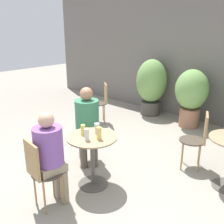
{
  "coord_description": "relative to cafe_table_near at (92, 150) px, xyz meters",
  "views": [
    {
      "loc": [
        2.47,
        -2.27,
        2.18
      ],
      "look_at": [
        0.08,
        0.33,
        1.0
      ],
      "focal_mm": 42.0,
      "sensor_mm": 36.0,
      "label": 1
    }
  ],
  "objects": [
    {
      "name": "storefront_wall",
      "position": [
        -0.08,
        3.54,
        0.96
      ],
      "size": [
        10.0,
        0.06,
        3.0
      ],
      "color": "slate",
      "rests_on": "ground_plane"
    },
    {
      "name": "beer_glass_1",
      "position": [
        -0.13,
        -0.04,
        0.28
      ],
      "size": [
        0.06,
        0.06,
        0.15
      ],
      "color": "#DBC65B",
      "rests_on": "cafe_table_near"
    },
    {
      "name": "beer_glass_0",
      "position": [
        -0.03,
        0.13,
        0.28
      ],
      "size": [
        0.07,
        0.07,
        0.14
      ],
      "color": "silver",
      "rests_on": "cafe_table_near"
    },
    {
      "name": "beer_glass_3",
      "position": [
        0.14,
        0.0,
        0.29
      ],
      "size": [
        0.06,
        0.06,
        0.17
      ],
      "color": "#DBC65B",
      "rests_on": "cafe_table_near"
    },
    {
      "name": "ground_plane",
      "position": [
        -0.08,
        0.07,
        -0.54
      ],
      "size": [
        20.0,
        20.0,
        0.0
      ],
      "primitive_type": "plane",
      "color": "gray"
    },
    {
      "name": "seated_person_0",
      "position": [
        -0.5,
        0.37,
        0.22
      ],
      "size": [
        0.47,
        0.47,
        1.28
      ],
      "rotation": [
        0.0,
        0.0,
        0.93
      ],
      "color": "brown",
      "rests_on": "ground_plane"
    },
    {
      "name": "beer_glass_2",
      "position": [
        0.04,
        -0.13,
        0.29
      ],
      "size": [
        0.06,
        0.06,
        0.16
      ],
      "color": "silver",
      "rests_on": "cafe_table_near"
    },
    {
      "name": "bistro_chair_1",
      "position": [
        -0.09,
        -0.77,
        0.02
      ],
      "size": [
        0.39,
        0.41,
        0.92
      ],
      "rotation": [
        0.0,
        0.0,
        -3.25
      ],
      "color": "#42382D",
      "rests_on": "ground_plane"
    },
    {
      "name": "potted_plant_1",
      "position": [
        -0.08,
        3.02,
        0.21
      ],
      "size": [
        0.71,
        0.71,
        1.28
      ],
      "color": "#93664C",
      "rests_on": "ground_plane"
    },
    {
      "name": "seated_person_1",
      "position": [
        -0.07,
        -0.62,
        0.19
      ],
      "size": [
        0.35,
        0.38,
        1.23
      ],
      "rotation": [
        0.0,
        0.0,
        3.03
      ],
      "color": "gray",
      "rests_on": "ground_plane"
    },
    {
      "name": "bistro_chair_0",
      "position": [
        -0.62,
        0.46,
        0.02
      ],
      "size": [
        0.45,
        0.45,
        0.92
      ],
      "rotation": [
        0.0,
        0.0,
        0.93
      ],
      "color": "#42382D",
      "rests_on": "ground_plane"
    },
    {
      "name": "bistro_chair_4",
      "position": [
        0.87,
        1.42,
        0.02
      ],
      "size": [
        0.44,
        0.43,
        0.92
      ],
      "rotation": [
        0.0,
        0.0,
        5.14
      ],
      "color": "#42382D",
      "rests_on": "ground_plane"
    },
    {
      "name": "bistro_chair_3",
      "position": [
        -1.67,
        1.87,
        0.02
      ],
      "size": [
        0.45,
        0.45,
        0.92
      ],
      "rotation": [
        0.0,
        0.0,
        5.6
      ],
      "color": "#42382D",
      "rests_on": "ground_plane"
    },
    {
      "name": "cafe_table_near",
      "position": [
        0.0,
        0.0,
        0.0
      ],
      "size": [
        0.69,
        0.69,
        0.75
      ],
      "color": "#514C47",
      "rests_on": "ground_plane"
    },
    {
      "name": "potted_plant_0",
      "position": [
        -1.19,
        3.13,
        0.24
      ],
      "size": [
        0.75,
        0.75,
        1.39
      ],
      "color": "#47423D",
      "rests_on": "ground_plane"
    }
  ]
}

